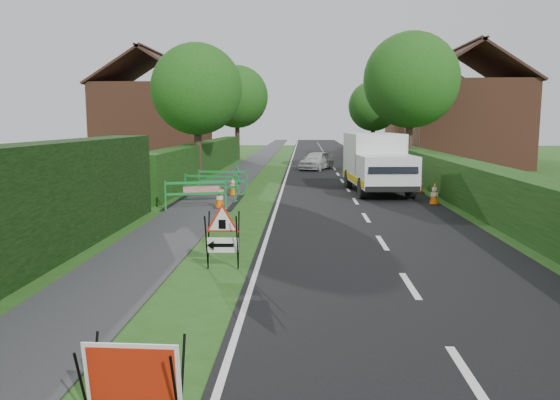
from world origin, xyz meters
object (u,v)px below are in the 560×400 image
object	(u,v)px
red_rect_sign	(132,377)
triangle_sign	(221,231)
works_van	(377,162)
hatchback_car	(317,160)

from	to	relation	value
red_rect_sign	triangle_sign	size ratio (longest dim) A/B	0.86
triangle_sign	red_rect_sign	bearing A→B (deg)	-91.59
triangle_sign	works_van	bearing A→B (deg)	67.70
triangle_sign	hatchback_car	bearing A→B (deg)	82.67
works_van	hatchback_car	world-z (taller)	works_van
triangle_sign	works_van	distance (m)	13.06
hatchback_car	red_rect_sign	bearing A→B (deg)	-73.26
red_rect_sign	works_van	xyz separation A→B (m)	(4.70, 17.77, 0.83)
works_van	hatchback_car	size ratio (longest dim) A/B	1.63
red_rect_sign	triangle_sign	xyz separation A→B (m)	(0.03, 5.58, 0.32)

